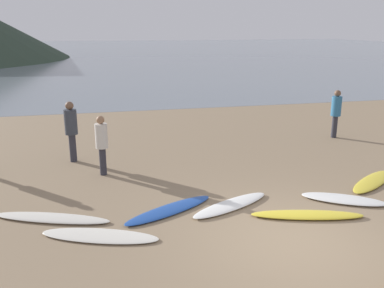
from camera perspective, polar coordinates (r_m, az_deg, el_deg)
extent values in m
cube|color=#8C7559|center=(17.26, -1.12, 2.43)|extent=(120.00, 120.00, 0.20)
cube|color=slate|center=(69.85, -10.35, 12.48)|extent=(140.00, 100.00, 0.01)
ellipsoid|color=silver|center=(9.34, -18.73, -9.61)|extent=(2.55, 1.34, 0.08)
ellipsoid|color=silver|center=(8.39, -12.57, -12.22)|extent=(2.39, 1.36, 0.06)
ellipsoid|color=#1E479E|center=(9.24, -3.12, -9.02)|extent=(2.29, 1.53, 0.08)
ellipsoid|color=white|center=(9.49, 5.37, -8.34)|extent=(2.18, 1.41, 0.09)
ellipsoid|color=yellow|center=(9.31, 15.57, -9.37)|extent=(2.44, 1.04, 0.10)
ellipsoid|color=white|center=(10.36, 20.13, -7.14)|extent=(1.94, 1.48, 0.09)
ellipsoid|color=yellow|center=(11.81, 23.60, -4.72)|extent=(2.11, 1.68, 0.08)
cylinder|color=#2D2D38|center=(12.89, -16.08, -0.51)|extent=(0.20, 0.20, 0.85)
cylinder|color=#333842|center=(12.69, -16.35, 2.92)|extent=(0.37, 0.37, 0.74)
sphere|color=brown|center=(12.60, -16.52, 5.08)|extent=(0.24, 0.24, 0.24)
cylinder|color=#2D2D38|center=(15.95, 19.01, 2.27)|extent=(0.19, 0.19, 0.81)
cylinder|color=teal|center=(15.80, 19.26, 4.94)|extent=(0.35, 0.35, 0.70)
sphere|color=brown|center=(15.73, 19.41, 6.60)|extent=(0.23, 0.23, 0.23)
cylinder|color=#2D2D38|center=(11.55, -12.16, -2.34)|extent=(0.18, 0.18, 0.77)
cylinder|color=beige|center=(11.35, -12.37, 1.09)|extent=(0.33, 0.33, 0.67)
sphere|color=#936B4C|center=(11.25, -12.50, 3.26)|extent=(0.22, 0.22, 0.22)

